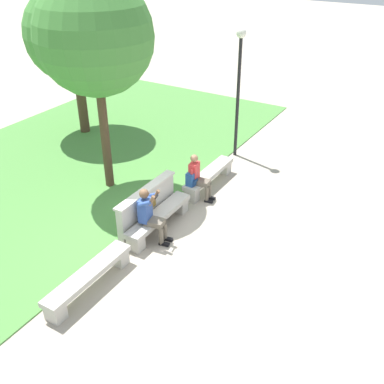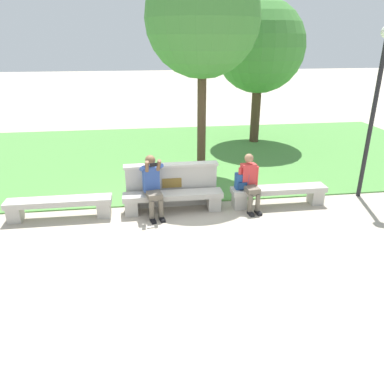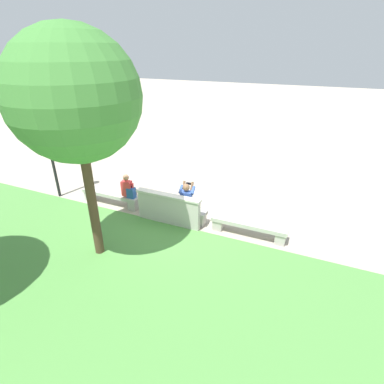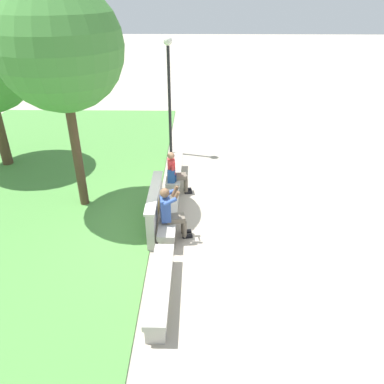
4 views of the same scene
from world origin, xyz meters
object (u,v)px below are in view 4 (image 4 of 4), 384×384
object	(u,v)px
bench_mid	(175,172)
person_photographer	(171,210)
backpack	(172,175)
tree_left_background	(60,48)
person_distant	(175,172)
bench_near	(169,216)
lamp_post	(169,81)
bench_main	(160,286)

from	to	relation	value
bench_mid	person_photographer	world-z (taller)	person_photographer
bench_mid	backpack	bearing A→B (deg)	178.16
tree_left_background	person_photographer	bearing A→B (deg)	-120.82
bench_mid	person_distant	xyz separation A→B (m)	(-0.73, -0.07, 0.37)
bench_near	person_distant	size ratio (longest dim) A/B	1.75
bench_mid	bench_near	bearing A→B (deg)	180.00
backpack	tree_left_background	size ratio (longest dim) A/B	0.08
bench_near	person_distant	xyz separation A→B (m)	(1.71, -0.07, 0.37)
bench_near	bench_mid	bearing A→B (deg)	0.00
person_photographer	lamp_post	size ratio (longest dim) A/B	0.34
bench_near	person_distant	world-z (taller)	person_distant
bench_main	bench_near	xyz separation A→B (m)	(2.44, 0.00, 0.00)
backpack	tree_left_background	world-z (taller)	tree_left_background
tree_left_background	lamp_post	bearing A→B (deg)	-30.67
person_photographer	lamp_post	bearing A→B (deg)	3.80
bench_mid	tree_left_background	bearing A→B (deg)	120.63
person_distant	bench_mid	bearing A→B (deg)	5.18
bench_near	backpack	bearing A→B (deg)	1.04
bench_main	bench_near	world-z (taller)	same
tree_left_background	backpack	bearing A→B (deg)	-77.30
bench_main	lamp_post	world-z (taller)	lamp_post
person_photographer	person_distant	size ratio (longest dim) A/B	1.05
bench_main	lamp_post	bearing A→B (deg)	2.11
bench_main	person_distant	bearing A→B (deg)	-0.91
person_photographer	backpack	bearing A→B (deg)	2.99
bench_main	tree_left_background	world-z (taller)	tree_left_background
bench_mid	person_photographer	xyz separation A→B (m)	(-2.88, -0.08, 0.43)
bench_near	person_photographer	xyz separation A→B (m)	(-0.45, -0.08, 0.43)
bench_main	bench_near	size ratio (longest dim) A/B	1.00
bench_main	lamp_post	xyz separation A→B (m)	(7.05, 0.26, 2.23)
person_distant	backpack	xyz separation A→B (m)	(-0.16, 0.09, -0.05)
bench_mid	backpack	xyz separation A→B (m)	(-0.88, 0.03, 0.32)
lamp_post	backpack	bearing A→B (deg)	-175.67
backpack	bench_main	bearing A→B (deg)	-179.59
backpack	person_photographer	bearing A→B (deg)	-177.01
person_photographer	person_distant	world-z (taller)	person_photographer
backpack	person_distant	bearing A→B (deg)	-30.99
bench_near	lamp_post	bearing A→B (deg)	3.22
bench_main	person_distant	distance (m)	4.17
backpack	tree_left_background	xyz separation A→B (m)	(-0.53, 2.36, 3.41)
bench_main	backpack	bearing A→B (deg)	0.41
person_photographer	lamp_post	xyz separation A→B (m)	(5.06, 0.34, 1.80)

